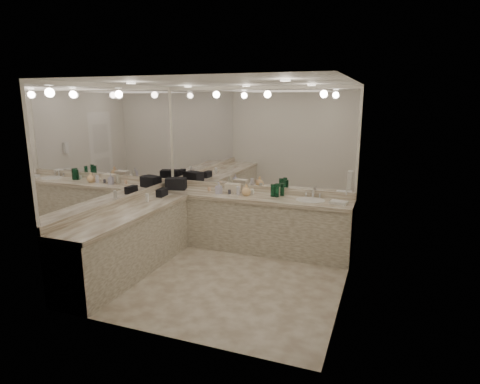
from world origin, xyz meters
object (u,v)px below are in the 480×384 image
at_px(wall_phone, 350,180).
at_px(hand_towel, 339,202).
at_px(soap_bottle_c, 246,190).
at_px(black_toiletry_bag, 176,184).
at_px(cream_cosmetic_case, 233,188).
at_px(sink, 310,201).
at_px(soap_bottle_b, 219,188).
at_px(soap_bottle_a, 218,186).

relative_size(wall_phone, hand_towel, 0.99).
height_order(wall_phone, soap_bottle_c, wall_phone).
height_order(black_toiletry_bag, cream_cosmetic_case, black_toiletry_bag).
distance_m(sink, wall_phone, 0.91).
bearing_deg(wall_phone, sink, 140.43).
distance_m(wall_phone, hand_towel, 0.64).
height_order(black_toiletry_bag, soap_bottle_b, black_toiletry_bag).
bearing_deg(black_toiletry_bag, cream_cosmetic_case, 7.94).
distance_m(wall_phone, soap_bottle_c, 1.71).
bearing_deg(soap_bottle_c, wall_phone, -15.35).
relative_size(black_toiletry_bag, cream_cosmetic_case, 1.39).
distance_m(soap_bottle_b, soap_bottle_c, 0.47).
height_order(sink, cream_cosmetic_case, cream_cosmetic_case).
xyz_separation_m(wall_phone, hand_towel, (-0.17, 0.44, -0.43)).
height_order(wall_phone, black_toiletry_bag, wall_phone).
bearing_deg(soap_bottle_c, soap_bottle_a, 169.71).
xyz_separation_m(sink, soap_bottle_c, (-1.01, -0.06, 0.10)).
bearing_deg(black_toiletry_bag, soap_bottle_b, -3.05).
bearing_deg(wall_phone, soap_bottle_a, 165.87).
bearing_deg(sink, soap_bottle_b, -176.87).
relative_size(cream_cosmetic_case, soap_bottle_c, 1.27).
height_order(black_toiletry_bag, hand_towel, black_toiletry_bag).
bearing_deg(black_toiletry_bag, wall_phone, -9.08).
xyz_separation_m(wall_phone, soap_bottle_c, (-1.62, 0.44, -0.36)).
relative_size(sink, soap_bottle_a, 2.25).
relative_size(sink, wall_phone, 1.83).
height_order(wall_phone, hand_towel, wall_phone).
relative_size(wall_phone, soap_bottle_a, 1.23).
bearing_deg(hand_towel, soap_bottle_c, 179.90).
xyz_separation_m(black_toiletry_bag, soap_bottle_b, (0.81, -0.04, -0.00)).
bearing_deg(sink, cream_cosmetic_case, 175.64).
xyz_separation_m(sink, cream_cosmetic_case, (-1.30, 0.10, 0.07)).
relative_size(wall_phone, cream_cosmetic_case, 1.00).
height_order(cream_cosmetic_case, soap_bottle_a, soap_bottle_a).
distance_m(hand_towel, soap_bottle_b, 1.91).
relative_size(soap_bottle_a, soap_bottle_b, 1.03).
relative_size(cream_cosmetic_case, hand_towel, 1.00).
distance_m(black_toiletry_bag, cream_cosmetic_case, 0.99).
bearing_deg(hand_towel, cream_cosmetic_case, 174.79).
relative_size(soap_bottle_a, soap_bottle_c, 1.04).
height_order(soap_bottle_a, soap_bottle_c, soap_bottle_a).
bearing_deg(soap_bottle_c, soap_bottle_b, -176.98).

